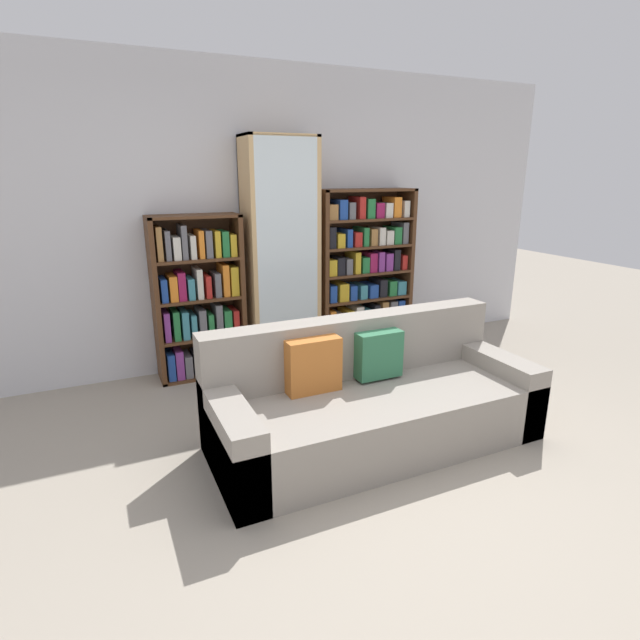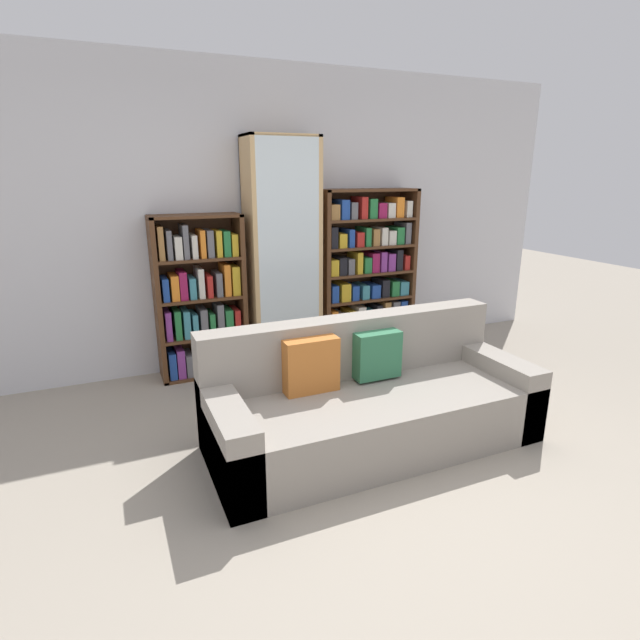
{
  "view_description": "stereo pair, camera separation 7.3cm",
  "coord_description": "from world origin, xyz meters",
  "px_view_note": "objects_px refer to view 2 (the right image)",
  "views": [
    {
      "loc": [
        -1.42,
        -1.94,
        1.76
      ],
      "look_at": [
        0.15,
        1.48,
        0.65
      ],
      "focal_mm": 28.0,
      "sensor_mm": 36.0,
      "label": 1
    },
    {
      "loc": [
        -1.36,
        -1.97,
        1.76
      ],
      "look_at": [
        0.15,
        1.48,
        0.65
      ],
      "focal_mm": 28.0,
      "sensor_mm": 36.0,
      "label": 2
    }
  ],
  "objects_px": {
    "bookshelf_right": "(366,274)",
    "couch": "(370,403)",
    "bookshelf_left": "(200,301)",
    "wine_bottle": "(393,374)",
    "display_cabinet": "(282,256)"
  },
  "relations": [
    {
      "from": "bookshelf_left",
      "to": "wine_bottle",
      "type": "bearing_deg",
      "value": -35.72
    },
    {
      "from": "bookshelf_right",
      "to": "couch",
      "type": "bearing_deg",
      "value": -117.59
    },
    {
      "from": "bookshelf_right",
      "to": "display_cabinet",
      "type": "bearing_deg",
      "value": -178.96
    },
    {
      "from": "couch",
      "to": "bookshelf_right",
      "type": "bearing_deg",
      "value": 62.41
    },
    {
      "from": "couch",
      "to": "wine_bottle",
      "type": "bearing_deg",
      "value": 48.01
    },
    {
      "from": "bookshelf_left",
      "to": "display_cabinet",
      "type": "bearing_deg",
      "value": -1.21
    },
    {
      "from": "couch",
      "to": "bookshelf_right",
      "type": "height_order",
      "value": "bookshelf_right"
    },
    {
      "from": "bookshelf_left",
      "to": "wine_bottle",
      "type": "xyz_separation_m",
      "value": [
        1.38,
        -1.0,
        -0.54
      ]
    },
    {
      "from": "couch",
      "to": "wine_bottle",
      "type": "distance_m",
      "value": 0.91
    },
    {
      "from": "bookshelf_left",
      "to": "bookshelf_right",
      "type": "distance_m",
      "value": 1.66
    },
    {
      "from": "bookshelf_left",
      "to": "wine_bottle",
      "type": "relative_size",
      "value": 4.24
    },
    {
      "from": "display_cabinet",
      "to": "bookshelf_right",
      "type": "xyz_separation_m",
      "value": [
        0.89,
        0.02,
        -0.25
      ]
    },
    {
      "from": "couch",
      "to": "bookshelf_right",
      "type": "xyz_separation_m",
      "value": [
        0.87,
        1.66,
        0.51
      ]
    },
    {
      "from": "bookshelf_left",
      "to": "bookshelf_right",
      "type": "bearing_deg",
      "value": -0.0
    },
    {
      "from": "bookshelf_left",
      "to": "display_cabinet",
      "type": "xyz_separation_m",
      "value": [
        0.77,
        -0.02,
        0.35
      ]
    }
  ]
}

